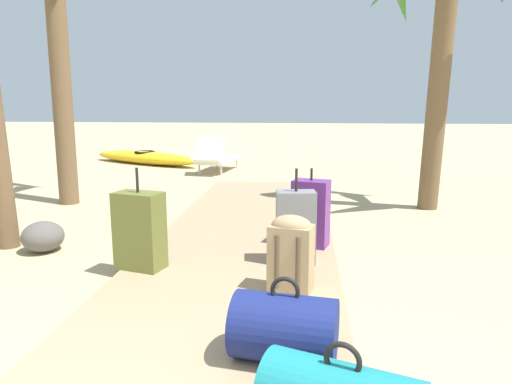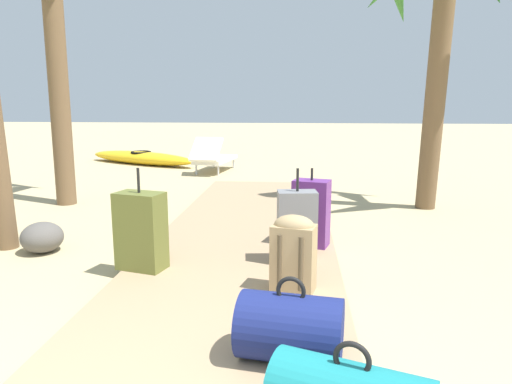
{
  "view_description": "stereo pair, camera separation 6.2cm",
  "coord_description": "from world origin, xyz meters",
  "px_view_note": "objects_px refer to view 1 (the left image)",
  "views": [
    {
      "loc": [
        0.61,
        -0.71,
        1.5
      ],
      "look_at": [
        0.12,
        4.14,
        0.55
      ],
      "focal_mm": 32.69,
      "sensor_mm": 36.0,
      "label": 1
    },
    {
      "loc": [
        0.55,
        -0.72,
        1.5
      ],
      "look_at": [
        0.12,
        4.14,
        0.55
      ],
      "focal_mm": 32.69,
      "sensor_mm": 36.0,
      "label": 2
    }
  ],
  "objects_px": {
    "suitcase_grey": "(296,227)",
    "duffel_bag_navy": "(285,328)",
    "palm_tree_far_right": "(445,2)",
    "backpack_tan": "(291,252)",
    "lounge_chair": "(216,157)",
    "kayak": "(145,158)",
    "suitcase_purple": "(311,213)",
    "suitcase_olive": "(140,231)"
  },
  "relations": [
    {
      "from": "suitcase_olive",
      "to": "suitcase_purple",
      "type": "relative_size",
      "value": 1.12
    },
    {
      "from": "suitcase_grey",
      "to": "duffel_bag_navy",
      "type": "bearing_deg",
      "value": -90.97
    },
    {
      "from": "suitcase_grey",
      "to": "palm_tree_far_right",
      "type": "height_order",
      "value": "palm_tree_far_right"
    },
    {
      "from": "suitcase_grey",
      "to": "duffel_bag_navy",
      "type": "height_order",
      "value": "suitcase_grey"
    },
    {
      "from": "backpack_tan",
      "to": "kayak",
      "type": "xyz_separation_m",
      "value": [
        -3.79,
        7.68,
        -0.24
      ]
    },
    {
      "from": "palm_tree_far_right",
      "to": "suitcase_purple",
      "type": "bearing_deg",
      "value": -129.99
    },
    {
      "from": "suitcase_olive",
      "to": "palm_tree_far_right",
      "type": "bearing_deg",
      "value": 41.69
    },
    {
      "from": "lounge_chair",
      "to": "palm_tree_far_right",
      "type": "bearing_deg",
      "value": -42.43
    },
    {
      "from": "kayak",
      "to": "suitcase_purple",
      "type": "bearing_deg",
      "value": -58.73
    },
    {
      "from": "suitcase_olive",
      "to": "suitcase_grey",
      "type": "bearing_deg",
      "value": 11.86
    },
    {
      "from": "suitcase_olive",
      "to": "kayak",
      "type": "distance_m",
      "value": 7.72
    },
    {
      "from": "backpack_tan",
      "to": "suitcase_purple",
      "type": "height_order",
      "value": "suitcase_purple"
    },
    {
      "from": "suitcase_purple",
      "to": "duffel_bag_navy",
      "type": "bearing_deg",
      "value": -94.46
    },
    {
      "from": "suitcase_grey",
      "to": "duffel_bag_navy",
      "type": "distance_m",
      "value": 1.63
    },
    {
      "from": "suitcase_grey",
      "to": "suitcase_olive",
      "type": "relative_size",
      "value": 0.97
    },
    {
      "from": "duffel_bag_navy",
      "to": "suitcase_purple",
      "type": "xyz_separation_m",
      "value": [
        0.17,
        2.14,
        0.14
      ]
    },
    {
      "from": "lounge_chair",
      "to": "suitcase_olive",
      "type": "bearing_deg",
      "value": -85.49
    },
    {
      "from": "lounge_chair",
      "to": "suitcase_grey",
      "type": "bearing_deg",
      "value": -72.81
    },
    {
      "from": "suitcase_olive",
      "to": "kayak",
      "type": "relative_size",
      "value": 0.27
    },
    {
      "from": "palm_tree_far_right",
      "to": "lounge_chair",
      "type": "distance_m",
      "value": 5.49
    },
    {
      "from": "suitcase_grey",
      "to": "duffel_bag_navy",
      "type": "xyz_separation_m",
      "value": [
        -0.03,
        -1.62,
        -0.14
      ]
    },
    {
      "from": "duffel_bag_navy",
      "to": "lounge_chair",
      "type": "height_order",
      "value": "lounge_chair"
    },
    {
      "from": "suitcase_olive",
      "to": "palm_tree_far_right",
      "type": "height_order",
      "value": "palm_tree_far_right"
    },
    {
      "from": "backpack_tan",
      "to": "palm_tree_far_right",
      "type": "distance_m",
      "value": 4.36
    },
    {
      "from": "backpack_tan",
      "to": "suitcase_grey",
      "type": "xyz_separation_m",
      "value": [
        0.02,
        0.65,
        0.01
      ]
    },
    {
      "from": "suitcase_grey",
      "to": "lounge_chair",
      "type": "xyz_separation_m",
      "value": [
        -1.81,
        5.85,
        -0.08
      ]
    },
    {
      "from": "backpack_tan",
      "to": "lounge_chair",
      "type": "bearing_deg",
      "value": 105.38
    },
    {
      "from": "suitcase_purple",
      "to": "kayak",
      "type": "relative_size",
      "value": 0.24
    },
    {
      "from": "palm_tree_far_right",
      "to": "lounge_chair",
      "type": "height_order",
      "value": "palm_tree_far_right"
    },
    {
      "from": "backpack_tan",
      "to": "suitcase_olive",
      "type": "height_order",
      "value": "suitcase_olive"
    },
    {
      "from": "suitcase_purple",
      "to": "lounge_chair",
      "type": "bearing_deg",
      "value": 110.08
    },
    {
      "from": "backpack_tan",
      "to": "suitcase_grey",
      "type": "height_order",
      "value": "suitcase_grey"
    },
    {
      "from": "suitcase_purple",
      "to": "kayak",
      "type": "xyz_separation_m",
      "value": [
        -3.95,
        6.51,
        -0.26
      ]
    },
    {
      "from": "backpack_tan",
      "to": "palm_tree_far_right",
      "type": "relative_size",
      "value": 0.17
    },
    {
      "from": "suitcase_olive",
      "to": "duffel_bag_navy",
      "type": "distance_m",
      "value": 1.87
    },
    {
      "from": "suitcase_grey",
      "to": "lounge_chair",
      "type": "relative_size",
      "value": 0.52
    },
    {
      "from": "backpack_tan",
      "to": "suitcase_olive",
      "type": "distance_m",
      "value": 1.35
    },
    {
      "from": "suitcase_olive",
      "to": "kayak",
      "type": "xyz_separation_m",
      "value": [
        -2.49,
        7.31,
        -0.26
      ]
    },
    {
      "from": "lounge_chair",
      "to": "kayak",
      "type": "height_order",
      "value": "lounge_chair"
    },
    {
      "from": "palm_tree_far_right",
      "to": "duffel_bag_navy",
      "type": "bearing_deg",
      "value": -114.05
    },
    {
      "from": "suitcase_olive",
      "to": "duffel_bag_navy",
      "type": "relative_size",
      "value": 1.42
    },
    {
      "from": "suitcase_olive",
      "to": "kayak",
      "type": "bearing_deg",
      "value": 108.81
    }
  ]
}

